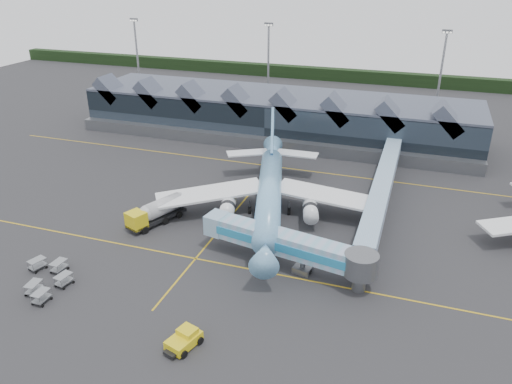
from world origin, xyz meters
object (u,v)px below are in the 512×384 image
(jet_bridge, at_px, (296,247))
(fuel_truck, at_px, (158,210))
(pushback_tug, at_px, (184,339))
(main_airliner, at_px, (270,190))

(jet_bridge, xyz_separation_m, fuel_truck, (-23.85, 6.05, -1.52))
(fuel_truck, bearing_deg, jet_bridge, 7.79)
(pushback_tug, bearing_deg, main_airliner, 108.26)
(main_airliner, relative_size, jet_bridge, 1.73)
(fuel_truck, height_order, pushback_tug, fuel_truck)
(fuel_truck, relative_size, pushback_tug, 2.28)
(main_airliner, relative_size, fuel_truck, 3.98)
(jet_bridge, xyz_separation_m, pushback_tug, (-7.52, -17.84, -2.71))
(fuel_truck, bearing_deg, pushback_tug, -33.63)
(jet_bridge, distance_m, fuel_truck, 24.65)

